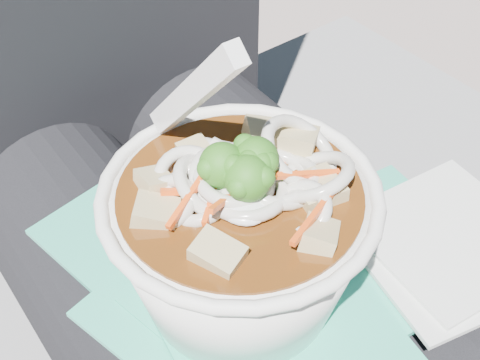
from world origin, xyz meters
TOP-DOWN VIEW (x-y plane):
  - lap at (0.00, 0.00)m, footprint 0.33×0.48m
  - person_body at (-0.00, 0.09)m, footprint 0.34×0.94m
  - plastic_bag at (-0.02, -0.02)m, footprint 0.28×0.30m
  - napkins at (0.10, -0.09)m, footprint 0.15×0.14m
  - udon_bowl at (-0.04, -0.03)m, footprint 0.22×0.22m

SIDE VIEW (x-z plane):
  - lap at x=0.00m, z-range 0.43..0.59m
  - person_body at x=0.00m, z-range 0.05..1.03m
  - plastic_bag at x=-0.02m, z-range 0.59..0.60m
  - napkins at x=0.10m, z-range 0.60..0.61m
  - udon_bowl at x=-0.04m, z-range 0.56..0.77m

